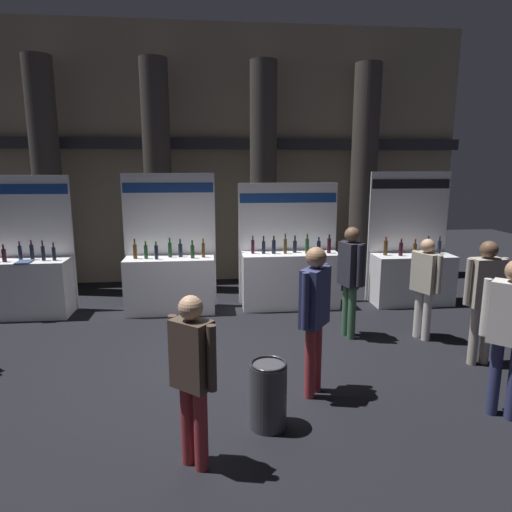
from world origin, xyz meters
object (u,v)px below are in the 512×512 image
trash_bin (268,395)px  visitor_0 (485,292)px  visitor_3 (351,272)px  visitor_6 (315,308)px  visitor_5 (511,325)px  visitor_8 (192,369)px  exhibitor_booth_2 (290,275)px  exhibitor_booth_1 (170,278)px  exhibitor_booth_0 (29,282)px  visitor_2 (425,281)px  exhibitor_booth_3 (411,272)px

trash_bin → visitor_0: size_ratio=0.42×
visitor_3 → visitor_6: (-0.97, -1.71, 0.01)m
visitor_0 → visitor_5: bearing=65.5°
visitor_0 → visitor_8: size_ratio=1.07×
visitor_0 → visitor_3: bearing=-39.9°
visitor_3 → exhibitor_booth_2: bearing=-174.3°
exhibitor_booth_1 → visitor_5: size_ratio=1.46×
visitor_3 → trash_bin: bearing=-49.8°
exhibitor_booth_0 → exhibitor_booth_1: 2.50m
exhibitor_booth_0 → visitor_3: bearing=-16.6°
visitor_8 → trash_bin: bearing=-103.7°
visitor_2 → visitor_8: bearing=105.1°
exhibitor_booth_1 → visitor_2: exhibitor_booth_1 is taller
visitor_0 → visitor_2: 1.02m
exhibitor_booth_2 → trash_bin: (-0.95, -3.98, -0.26)m
visitor_2 → visitor_6: 2.59m
trash_bin → visitor_3: 2.90m
visitor_0 → visitor_2: (-0.34, 0.95, -0.09)m
exhibitor_booth_2 → visitor_3: bearing=-68.9°
trash_bin → visitor_8: visitor_8 is taller
exhibitor_booth_2 → exhibitor_booth_3: size_ratio=0.92×
visitor_6 → visitor_8: visitor_6 is taller
exhibitor_booth_2 → visitor_5: size_ratio=1.36×
trash_bin → visitor_8: bearing=-143.6°
exhibitor_booth_0 → exhibitor_booth_2: size_ratio=1.07×
visitor_2 → visitor_3: 1.14m
trash_bin → visitor_8: 1.08m
exhibitor_booth_1 → visitor_8: (0.57, -4.47, 0.30)m
exhibitor_booth_3 → visitor_2: size_ratio=1.61×
exhibitor_booth_1 → visitor_0: bearing=-32.2°
visitor_2 → visitor_3: size_ratio=0.90×
visitor_5 → visitor_8: visitor_5 is taller
exhibitor_booth_3 → visitor_8: 6.06m
exhibitor_booth_2 → exhibitor_booth_3: bearing=-1.2°
trash_bin → visitor_0: visitor_0 is taller
visitor_2 → exhibitor_booth_3: bearing=-42.3°
exhibitor_booth_1 → visitor_2: bearing=-24.0°
exhibitor_booth_0 → visitor_0: 7.39m
exhibitor_booth_1 → exhibitor_booth_2: exhibitor_booth_1 is taller
exhibitor_booth_3 → visitor_8: bearing=-132.3°
exhibitor_booth_3 → visitor_3: exhibitor_booth_3 is taller
exhibitor_booth_0 → visitor_6: bearing=-37.0°
exhibitor_booth_1 → visitor_8: size_ratio=1.59×
exhibitor_booth_1 → visitor_3: (2.89, -1.60, 0.42)m
exhibitor_booth_1 → visitor_6: (1.91, -3.31, 0.43)m
trash_bin → visitor_2: 3.50m
exhibitor_booth_0 → exhibitor_booth_2: exhibitor_booth_0 is taller
exhibitor_booth_0 → visitor_2: size_ratio=1.58×
exhibitor_booth_1 → visitor_2: 4.40m
exhibitor_booth_0 → exhibitor_booth_2: (4.74, 0.05, -0.01)m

